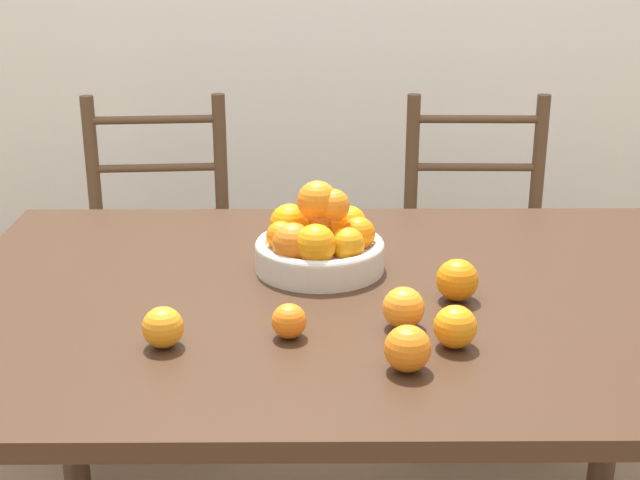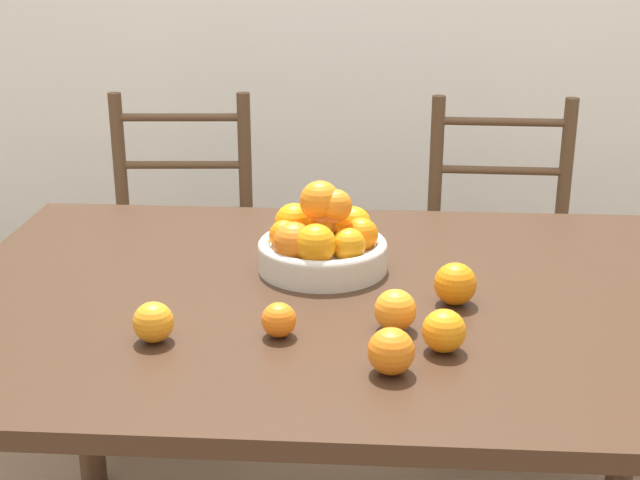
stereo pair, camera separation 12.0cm
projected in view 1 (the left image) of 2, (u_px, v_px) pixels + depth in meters
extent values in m
cube|color=#382316|center=(349.00, 300.00, 1.73)|extent=(1.57, 1.05, 0.03)
cylinder|color=#382316|center=(66.00, 370.00, 2.28)|extent=(0.07, 0.07, 0.74)
cylinder|color=#382316|center=(614.00, 368.00, 2.29)|extent=(0.07, 0.07, 0.74)
cylinder|color=beige|center=(320.00, 257.00, 1.83)|extent=(0.27, 0.27, 0.05)
torus|color=beige|center=(320.00, 245.00, 1.82)|extent=(0.27, 0.27, 0.02)
sphere|color=orange|center=(359.00, 234.00, 1.81)|extent=(0.07, 0.07, 0.07)
sphere|color=orange|center=(348.00, 224.00, 1.86)|extent=(0.08, 0.08, 0.08)
sphere|color=orange|center=(321.00, 218.00, 1.89)|extent=(0.08, 0.08, 0.08)
sphere|color=orange|center=(290.00, 224.00, 1.86)|extent=(0.08, 0.08, 0.08)
sphere|color=orange|center=(281.00, 236.00, 1.81)|extent=(0.06, 0.06, 0.06)
sphere|color=orange|center=(293.00, 243.00, 1.76)|extent=(0.08, 0.08, 0.08)
sphere|color=orange|center=(316.00, 244.00, 1.74)|extent=(0.08, 0.08, 0.08)
sphere|color=orange|center=(348.00, 244.00, 1.76)|extent=(0.07, 0.07, 0.07)
sphere|color=orange|center=(333.00, 206.00, 1.78)|extent=(0.07, 0.07, 0.07)
sphere|color=orange|center=(320.00, 203.00, 1.79)|extent=(0.07, 0.07, 0.07)
sphere|color=orange|center=(317.00, 201.00, 1.79)|extent=(0.08, 0.08, 0.08)
sphere|color=orange|center=(455.00, 327.00, 1.49)|extent=(0.07, 0.07, 0.07)
sphere|color=orange|center=(408.00, 349.00, 1.41)|extent=(0.08, 0.08, 0.08)
sphere|color=orange|center=(163.00, 327.00, 1.49)|extent=(0.07, 0.07, 0.07)
sphere|color=orange|center=(403.00, 308.00, 1.56)|extent=(0.07, 0.07, 0.07)
sphere|color=orange|center=(289.00, 321.00, 1.53)|extent=(0.06, 0.06, 0.06)
sphere|color=orange|center=(457.00, 280.00, 1.68)|extent=(0.08, 0.08, 0.08)
cylinder|color=#513823|center=(88.00, 386.00, 2.49)|extent=(0.04, 0.04, 0.46)
cylinder|color=#513823|center=(225.00, 381.00, 2.52)|extent=(0.04, 0.04, 0.46)
cylinder|color=#513823|center=(100.00, 254.00, 2.74)|extent=(0.04, 0.04, 0.98)
cylinder|color=#513823|center=(224.00, 250.00, 2.77)|extent=(0.04, 0.04, 0.98)
cube|color=#513823|center=(157.00, 278.00, 2.59)|extent=(0.45, 0.43, 0.04)
cylinder|color=#513823|center=(160.00, 214.00, 2.71)|extent=(0.38, 0.05, 0.02)
cylinder|color=#513823|center=(157.00, 168.00, 2.67)|extent=(0.38, 0.05, 0.02)
cylinder|color=#513823|center=(154.00, 120.00, 2.62)|extent=(0.38, 0.05, 0.02)
cylinder|color=#513823|center=(416.00, 382.00, 2.51)|extent=(0.04, 0.04, 0.46)
cylinder|color=#513823|center=(551.00, 383.00, 2.51)|extent=(0.04, 0.04, 0.46)
cylinder|color=#513823|center=(409.00, 251.00, 2.77)|extent=(0.04, 0.04, 0.98)
cylinder|color=#513823|center=(531.00, 251.00, 2.76)|extent=(0.04, 0.04, 0.98)
cube|color=#513823|center=(479.00, 278.00, 2.60)|extent=(0.43, 0.41, 0.04)
cylinder|color=#513823|center=(472.00, 213.00, 2.72)|extent=(0.38, 0.03, 0.02)
cylinder|color=#513823|center=(475.00, 167.00, 2.67)|extent=(0.38, 0.03, 0.02)
cylinder|color=#513823|center=(478.00, 119.00, 2.62)|extent=(0.38, 0.03, 0.02)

